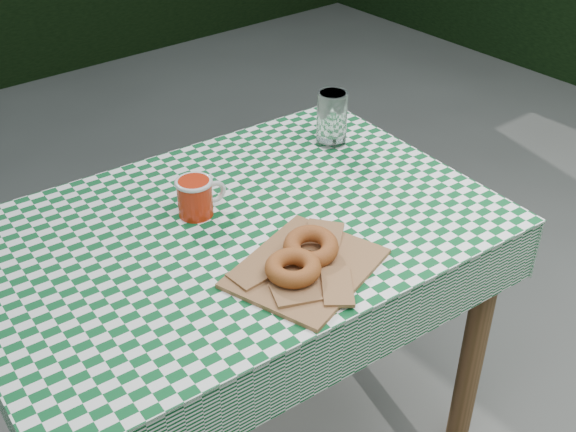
# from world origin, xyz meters

# --- Properties ---
(ground) EXTENTS (60.00, 60.00, 0.00)m
(ground) POSITION_xyz_m (0.00, 0.00, 0.00)
(ground) COLOR #4E4F4A
(ground) RESTS_ON ground
(table) EXTENTS (1.15, 0.81, 0.75)m
(table) POSITION_xyz_m (-0.10, -0.02, 0.38)
(table) COLOR brown
(table) RESTS_ON ground
(tablecloth) EXTENTS (1.17, 0.83, 0.01)m
(tablecloth) POSITION_xyz_m (-0.10, -0.02, 0.75)
(tablecloth) COLOR #0C4F23
(tablecloth) RESTS_ON table
(paper_bag) EXTENTS (0.34, 0.31, 0.02)m
(paper_bag) POSITION_xyz_m (-0.09, -0.24, 0.76)
(paper_bag) COLOR #935F40
(paper_bag) RESTS_ON tablecloth
(bagel_front) EXTENTS (0.15, 0.15, 0.03)m
(bagel_front) POSITION_xyz_m (-0.13, -0.25, 0.79)
(bagel_front) COLOR brown
(bagel_front) RESTS_ON paper_bag
(bagel_back) EXTENTS (0.16, 0.16, 0.04)m
(bagel_back) POSITION_xyz_m (-0.06, -0.22, 0.79)
(bagel_back) COLOR #93421E
(bagel_back) RESTS_ON paper_bag
(coffee_mug) EXTENTS (0.17, 0.17, 0.09)m
(coffee_mug) POSITION_xyz_m (-0.15, 0.07, 0.80)
(coffee_mug) COLOR #AD220B
(coffee_mug) RESTS_ON tablecloth
(drinking_glass) EXTENTS (0.08, 0.08, 0.14)m
(drinking_glass) POSITION_xyz_m (0.31, 0.13, 0.83)
(drinking_glass) COLOR white
(drinking_glass) RESTS_ON tablecloth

